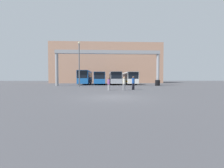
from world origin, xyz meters
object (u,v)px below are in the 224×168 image
at_px(lamp_post, 79,62).
at_px(pedestrian_far_center, 133,83).
at_px(bus_slot_1, 100,78).
at_px(bus_slot_3, 129,78).
at_px(tire_stack, 158,83).
at_px(bus_slot_0, 85,77).
at_px(pedestrian_near_center, 124,83).
at_px(pedestrian_mid_right, 109,84).
at_px(bus_slot_2, 115,78).

bearing_deg(lamp_post, pedestrian_far_center, -42.14).
bearing_deg(bus_slot_1, bus_slot_3, -6.36).
xyz_separation_m(pedestrian_far_center, tire_stack, (7.26, 11.31, -0.32)).
distance_m(bus_slot_0, pedestrian_far_center, 20.52).
bearing_deg(bus_slot_3, pedestrian_near_center, -101.39).
height_order(pedestrian_mid_right, lamp_post, lamp_post).
bearing_deg(pedestrian_far_center, bus_slot_3, -116.00).
bearing_deg(pedestrian_far_center, bus_slot_2, -104.65).
xyz_separation_m(pedestrian_far_center, lamp_post, (-8.19, 7.41, 3.39)).
bearing_deg(pedestrian_near_center, pedestrian_mid_right, 167.12).
bearing_deg(bus_slot_2, bus_slot_3, -8.13).
height_order(tire_stack, lamp_post, lamp_post).
xyz_separation_m(pedestrian_mid_right, tire_stack, (10.47, 12.18, -0.23)).
bearing_deg(pedestrian_mid_right, tire_stack, 95.69).
xyz_separation_m(bus_slot_0, pedestrian_far_center, (8.55, -18.63, -1.00)).
height_order(bus_slot_0, pedestrian_near_center, bus_slot_0).
bearing_deg(tire_stack, lamp_post, -165.84).
bearing_deg(lamp_post, pedestrian_near_center, -49.84).
height_order(bus_slot_0, bus_slot_2, bus_slot_0).
xyz_separation_m(bus_slot_1, bus_slot_3, (7.41, -0.83, 0.03)).
bearing_deg(bus_slot_2, bus_slot_0, -177.15).
xyz_separation_m(bus_slot_0, bus_slot_1, (3.71, 0.67, -0.20)).
distance_m(bus_slot_2, bus_slot_3, 3.74).
relative_size(bus_slot_0, lamp_post, 1.36).
distance_m(bus_slot_3, tire_stack, 8.64).
xyz_separation_m(pedestrian_mid_right, lamp_post, (-4.98, 8.28, 3.48)).
bearing_deg(pedestrian_mid_right, bus_slot_2, 130.44).
distance_m(bus_slot_2, pedestrian_near_center, 19.77).
bearing_deg(pedestrian_near_center, tire_stack, 37.89).
relative_size(bus_slot_1, pedestrian_near_center, 7.17).
relative_size(bus_slot_1, bus_slot_3, 1.16).
bearing_deg(bus_slot_1, pedestrian_near_center, -79.97).
relative_size(bus_slot_0, bus_slot_2, 0.94).
height_order(pedestrian_far_center, tire_stack, pedestrian_far_center).
distance_m(bus_slot_0, bus_slot_1, 3.77).
relative_size(pedestrian_mid_right, pedestrian_near_center, 0.93).
xyz_separation_m(bus_slot_0, bus_slot_3, (11.12, -0.16, -0.17)).
bearing_deg(bus_slot_2, pedestrian_mid_right, -95.94).
distance_m(pedestrian_near_center, tire_stack, 14.79).
xyz_separation_m(pedestrian_mid_right, pedestrian_near_center, (1.91, 0.13, 0.06)).
relative_size(bus_slot_1, bus_slot_2, 1.05).
bearing_deg(pedestrian_near_center, bus_slot_0, 93.81).
distance_m(pedestrian_far_center, lamp_post, 11.55).
distance_m(bus_slot_2, pedestrian_mid_right, 20.00).
bearing_deg(bus_slot_3, bus_slot_2, 171.87).
relative_size(bus_slot_2, pedestrian_far_center, 6.59).
bearing_deg(tire_stack, bus_slot_2, 137.54).
bearing_deg(bus_slot_0, lamp_post, -88.12).
bearing_deg(bus_slot_3, lamp_post, -134.20).
bearing_deg(lamp_post, bus_slot_1, 74.31).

